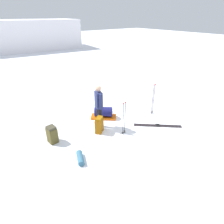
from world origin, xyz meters
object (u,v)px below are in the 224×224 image
(ski_poles_planted_far, at_px, (124,117))
(sleeping_mat_rolled, at_px, (80,158))
(ski_poles_planted_near, at_px, (153,98))
(skier_standing, at_px, (99,105))
(backpack_large_dark, at_px, (52,135))
(gear_sled, at_px, (104,113))
(ski_pair_far, at_px, (105,109))
(backpack_bright, at_px, (99,125))
(ski_pair_near, at_px, (157,126))

(ski_poles_planted_far, height_order, sleeping_mat_rolled, ski_poles_planted_far)
(ski_poles_planted_near, bearing_deg, sleeping_mat_rolled, -169.13)
(skier_standing, distance_m, ski_poles_planted_far, 1.03)
(backpack_large_dark, bearing_deg, ski_poles_planted_far, -25.12)
(skier_standing, relative_size, gear_sled, 1.58)
(skier_standing, height_order, gear_sled, skier_standing)
(ski_poles_planted_near, bearing_deg, gear_sled, 152.97)
(ski_pair_far, relative_size, gear_sled, 1.76)
(backpack_bright, distance_m, ski_poles_planted_far, 0.98)
(backpack_large_dark, height_order, ski_poles_planted_far, ski_poles_planted_far)
(ski_pair_near, xyz_separation_m, backpack_bright, (-2.05, 1.02, 0.29))
(backpack_bright, relative_size, sleeping_mat_rolled, 1.11)
(backpack_bright, bearing_deg, ski_poles_planted_far, -42.94)
(backpack_large_dark, distance_m, gear_sled, 2.38)
(ski_pair_near, height_order, gear_sled, gear_sled)
(ski_pair_near, relative_size, sleeping_mat_rolled, 2.70)
(gear_sled, bearing_deg, skier_standing, -136.97)
(ski_pair_near, distance_m, ski_poles_planted_near, 1.28)
(ski_poles_planted_far, bearing_deg, sleeping_mat_rolled, -170.62)
(ski_pair_far, distance_m, ski_poles_planted_far, 2.18)
(skier_standing, relative_size, ski_pair_near, 1.15)
(ski_poles_planted_near, height_order, gear_sled, ski_poles_planted_near)
(ski_pair_near, xyz_separation_m, ski_poles_planted_far, (-1.39, 0.41, 0.68))
(skier_standing, height_order, ski_poles_planted_far, skier_standing)
(backpack_bright, bearing_deg, backpack_large_dark, 164.35)
(gear_sled, bearing_deg, backpack_bright, -133.33)
(ski_pair_far, xyz_separation_m, backpack_bright, (-1.26, -1.37, 0.29))
(skier_standing, xyz_separation_m, backpack_bright, (-0.19, -0.27, -0.66))
(backpack_large_dark, relative_size, ski_poles_planted_far, 0.49)
(ski_pair_near, bearing_deg, ski_pair_far, 108.29)
(skier_standing, distance_m, gear_sled, 1.06)
(ski_poles_planted_far, relative_size, sleeping_mat_rolled, 2.27)
(gear_sled, relative_size, sleeping_mat_rolled, 1.95)
(ski_pair_far, distance_m, backpack_large_dark, 3.02)
(sleeping_mat_rolled, bearing_deg, ski_poles_planted_near, 10.87)
(ski_poles_planted_near, bearing_deg, ski_poles_planted_far, -167.66)
(backpack_bright, height_order, sleeping_mat_rolled, backpack_bright)
(ski_pair_near, distance_m, backpack_large_dark, 3.95)
(sleeping_mat_rolled, bearing_deg, backpack_large_dark, 101.33)
(skier_standing, relative_size, ski_poles_planted_far, 1.36)
(backpack_bright, relative_size, gear_sled, 0.57)
(skier_standing, bearing_deg, backpack_bright, -124.82)
(skier_standing, height_order, ski_pair_far, skier_standing)
(skier_standing, relative_size, ski_poles_planted_near, 1.25)
(ski_poles_planted_near, bearing_deg, backpack_bright, 176.24)
(ski_pair_far, bearing_deg, backpack_bright, -132.61)
(ski_pair_far, bearing_deg, sleeping_mat_rolled, -138.28)
(ski_pair_near, relative_size, gear_sled, 1.38)
(ski_poles_planted_near, xyz_separation_m, sleeping_mat_rolled, (-3.98, -0.76, -0.66))
(ski_pair_far, relative_size, sleeping_mat_rolled, 3.43)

